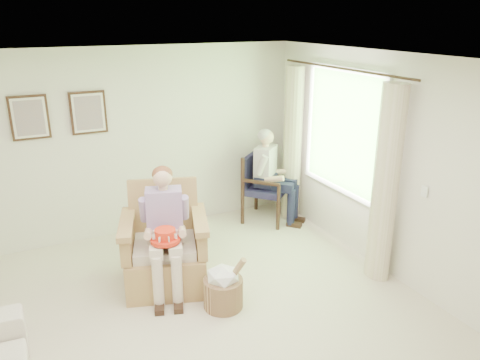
{
  "coord_description": "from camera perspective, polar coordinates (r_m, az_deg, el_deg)",
  "views": [
    {
      "loc": [
        -1.32,
        -3.5,
        2.97
      ],
      "look_at": [
        1.07,
        1.37,
        1.05
      ],
      "focal_mm": 35.0,
      "sensor_mm": 36.0,
      "label": 1
    }
  ],
  "objects": [
    {
      "name": "back_wall",
      "position": [
        6.6,
        -13.76,
        4.28
      ],
      "size": [
        5.0,
        0.04,
        2.6
      ],
      "primitive_type": "cube",
      "color": "silver",
      "rests_on": "ground"
    },
    {
      "name": "person_dark",
      "position": [
        6.89,
        3.66,
        1.24
      ],
      "size": [
        0.4,
        0.63,
        1.38
      ],
      "rotation": [
        0.0,
        0.0,
        0.73
      ],
      "color": "#171934",
      "rests_on": "ground"
    },
    {
      "name": "window",
      "position": [
        6.19,
        12.48,
        6.11
      ],
      "size": [
        0.13,
        2.5,
        1.63
      ],
      "color": "#2D6B23",
      "rests_on": "right_wall"
    },
    {
      "name": "right_wall",
      "position": [
        5.44,
        20.33,
        0.38
      ],
      "size": [
        0.04,
        5.5,
        2.6
      ],
      "primitive_type": "cube",
      "color": "silver",
      "rests_on": "ground"
    },
    {
      "name": "hatbox",
      "position": [
        5.09,
        -2.04,
        -12.86
      ],
      "size": [
        0.52,
        0.52,
        0.62
      ],
      "color": "tan",
      "rests_on": "ground"
    },
    {
      "name": "wood_armchair",
      "position": [
        7.11,
        2.95,
        -0.43
      ],
      "size": [
        0.65,
        0.61,
        1.0
      ],
      "rotation": [
        0.0,
        0.0,
        0.73
      ],
      "color": "black",
      "rests_on": "ground"
    },
    {
      "name": "wicker_armchair",
      "position": [
        5.51,
        -9.18,
        -8.9
      ],
      "size": [
        0.91,
        0.91,
        1.17
      ],
      "rotation": [
        0.0,
        0.0,
        -0.3
      ],
      "color": "tan",
      "rests_on": "ground"
    },
    {
      "name": "floor",
      "position": [
        4.77,
        -4.51,
        -19.03
      ],
      "size": [
        5.5,
        5.5,
        0.0
      ],
      "primitive_type": "plane",
      "color": "beige",
      "rests_on": "ground"
    },
    {
      "name": "ceiling",
      "position": [
        3.76,
        -5.58,
        13.78
      ],
      "size": [
        5.0,
        5.5,
        0.02
      ],
      "primitive_type": "cube",
      "color": "white",
      "rests_on": "back_wall"
    },
    {
      "name": "framed_print_right",
      "position": [
        6.38,
        -17.99,
        7.81
      ],
      "size": [
        0.45,
        0.05,
        0.55
      ],
      "color": "#382114",
      "rests_on": "back_wall"
    },
    {
      "name": "curtain_left",
      "position": [
        5.52,
        17.3,
        -0.67
      ],
      "size": [
        0.34,
        0.34,
        2.3
      ],
      "primitive_type": "cylinder",
      "color": "beige",
      "rests_on": "ground"
    },
    {
      "name": "framed_print_left",
      "position": [
        6.32,
        -24.28,
        6.94
      ],
      "size": [
        0.45,
        0.05,
        0.55
      ],
      "color": "#382114",
      "rests_on": "back_wall"
    },
    {
      "name": "red_hat",
      "position": [
        5.02,
        -9.1,
        -6.84
      ],
      "size": [
        0.32,
        0.32,
        0.14
      ],
      "color": "red",
      "rests_on": "person_wicker"
    },
    {
      "name": "person_wicker",
      "position": [
        5.17,
        -8.95,
        -5.06
      ],
      "size": [
        0.4,
        0.63,
        1.41
      ],
      "rotation": [
        0.0,
        0.0,
        -0.3
      ],
      "color": "beige",
      "rests_on": "ground"
    },
    {
      "name": "curtain_right",
      "position": [
        6.99,
        6.4,
        4.29
      ],
      "size": [
        0.34,
        0.34,
        2.3
      ],
      "primitive_type": "cylinder",
      "color": "beige",
      "rests_on": "ground"
    }
  ]
}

